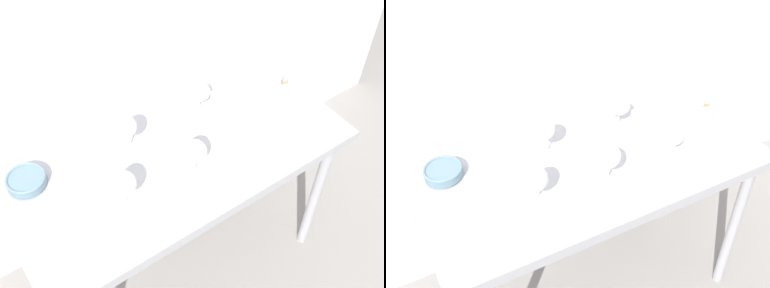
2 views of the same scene
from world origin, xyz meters
The scene contains 11 objects.
back_wall centered at (0.00, 0.49, 1.30)m, with size 3.80×0.04×2.60m, color silver.
steel_counter centered at (0.00, -0.01, 0.79)m, with size 1.40×0.65×0.90m.
wine_glass_near_center centered at (0.00, -0.13, 1.03)m, with size 0.09×0.09×0.18m.
wine_glass_near_right centered at (0.31, -0.12, 1.01)m, with size 0.09×0.09×0.16m.
wine_glass_near_left centered at (-0.28, -0.09, 1.01)m, with size 0.10×0.10×0.16m.
wine_glass_far_left centered at (-0.14, 0.13, 1.03)m, with size 0.09×0.09×0.18m.
wine_glass_far_right centered at (0.21, 0.15, 1.02)m, with size 0.09×0.09×0.17m.
tasting_sheet_upper centered at (-0.31, 0.16, 0.90)m, with size 0.16×0.21×0.00m, color white.
tasting_sheet_lower centered at (0.35, 0.07, 0.90)m, with size 0.20×0.24×0.00m, color white.
tasting_bowl centered at (-0.55, 0.20, 0.93)m, with size 0.15×0.15×0.05m.
decanter_funnel centered at (0.59, 0.03, 0.94)m, with size 0.09×0.09×0.13m.
Camera 2 is at (-0.72, -1.27, 2.25)m, focal length 46.02 mm.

